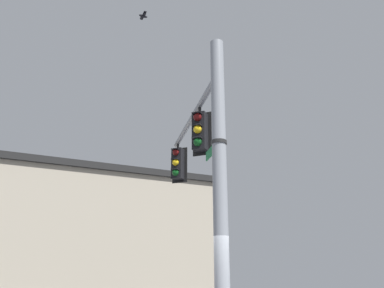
# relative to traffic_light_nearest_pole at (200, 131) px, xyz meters

# --- Properties ---
(signal_pole) EXTENTS (0.31, 0.31, 7.10)m
(signal_pole) POSITION_rel_traffic_light_nearest_pole_xyz_m (-0.98, 1.37, -1.88)
(signal_pole) COLOR gray
(signal_pole) RESTS_ON ground
(mast_arm) EXTENTS (3.09, 4.29, 0.15)m
(mast_arm) POSITION_rel_traffic_light_nearest_pole_xyz_m (0.50, -0.73, 0.77)
(mast_arm) COLOR gray
(traffic_light_nearest_pole) EXTENTS (0.54, 0.49, 1.31)m
(traffic_light_nearest_pole) POSITION_rel_traffic_light_nearest_pole_xyz_m (0.00, 0.00, 0.00)
(traffic_light_nearest_pole) COLOR black
(traffic_light_mid_inner) EXTENTS (0.54, 0.49, 1.31)m
(traffic_light_mid_inner) POSITION_rel_traffic_light_nearest_pole_xyz_m (1.79, -2.54, 0.00)
(traffic_light_mid_inner) COLOR black
(street_name_sign) EXTENTS (0.81, 1.07, 0.22)m
(street_name_sign) POSITION_rel_traffic_light_nearest_pole_xyz_m (-0.84, 1.18, -0.90)
(street_name_sign) COLOR #147238
(bird_flying) EXTENTS (0.35, 0.33, 0.09)m
(bird_flying) POSITION_rel_traffic_light_nearest_pole_xyz_m (1.40, 0.85, 3.46)
(bird_flying) COLOR black
(storefront_building) EXTENTS (13.73, 13.85, 6.70)m
(storefront_building) POSITION_rel_traffic_light_nearest_pole_xyz_m (9.21, -8.23, -2.07)
(storefront_building) COLOR #A89E89
(storefront_building) RESTS_ON ground
(tree_by_storefront) EXTENTS (3.13, 3.13, 6.41)m
(tree_by_storefront) POSITION_rel_traffic_light_nearest_pole_xyz_m (7.56, -7.88, -0.62)
(tree_by_storefront) COLOR #4C3823
(tree_by_storefront) RESTS_ON ground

